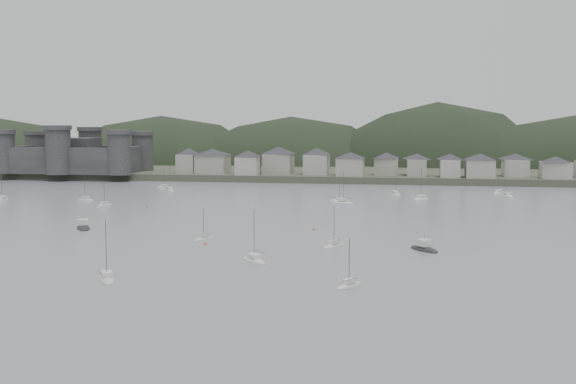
# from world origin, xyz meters

# --- Properties ---
(ground) EXTENTS (900.00, 900.00, 0.00)m
(ground) POSITION_xyz_m (0.00, 0.00, 0.00)
(ground) COLOR slate
(ground) RESTS_ON ground
(far_shore_land) EXTENTS (900.00, 250.00, 3.00)m
(far_shore_land) POSITION_xyz_m (0.00, 295.00, 1.50)
(far_shore_land) COLOR #383D2D
(far_shore_land) RESTS_ON ground
(forested_ridge) EXTENTS (851.55, 103.94, 102.57)m
(forested_ridge) POSITION_xyz_m (4.83, 269.40, -11.28)
(forested_ridge) COLOR black
(forested_ridge) RESTS_ON ground
(castle) EXTENTS (66.00, 43.00, 20.00)m
(castle) POSITION_xyz_m (-120.00, 179.80, 10.96)
(castle) COLOR #2D2D2F
(castle) RESTS_ON far_shore_land
(waterfront_town) EXTENTS (451.48, 28.46, 12.92)m
(waterfront_town) POSITION_xyz_m (50.59, 183.34, 8.66)
(waterfront_town) COLOR #9C998F
(waterfront_town) RESTS_ON far_shore_land
(sailboat_lead) EXTENTS (7.03, 3.50, 9.24)m
(sailboat_lead) POSITION_xyz_m (12.20, 106.30, 0.18)
(sailboat_lead) COLOR beige
(sailboat_lead) RESTS_ON ground
(moored_fleet) EXTENTS (258.79, 170.45, 12.87)m
(moored_fleet) POSITION_xyz_m (-20.11, 62.24, 0.18)
(moored_fleet) COLOR beige
(moored_fleet) RESTS_ON ground
(motor_launch_near) EXTENTS (7.37, 8.21, 3.94)m
(motor_launch_near) POSITION_xyz_m (38.48, 19.31, 0.29)
(motor_launch_near) COLOR black
(motor_launch_near) RESTS_ON ground
(motor_launch_far) EXTENTS (7.31, 9.13, 4.08)m
(motor_launch_far) POSITION_xyz_m (-45.29, 34.88, 0.28)
(motor_launch_far) COLOR black
(motor_launch_far) RESTS_ON ground
(mooring_buoys) EXTENTS (187.19, 60.32, 0.70)m
(mooring_buoys) POSITION_xyz_m (-7.27, 47.80, 0.15)
(mooring_buoys) COLOR #CE6B44
(mooring_buoys) RESTS_ON ground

